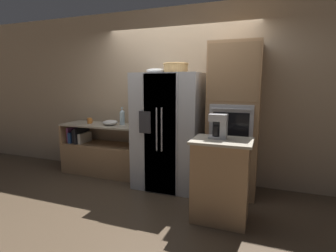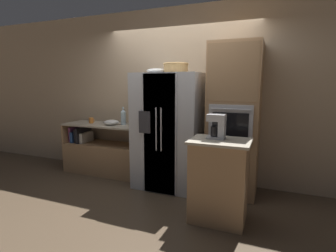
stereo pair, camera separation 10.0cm
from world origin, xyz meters
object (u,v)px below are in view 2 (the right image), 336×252
(bottle_tall, at_px, (123,117))
(coffee_maker, at_px, (218,125))
(refrigerator, at_px, (170,131))
(mixing_bowl, at_px, (111,122))
(wall_oven, at_px, (234,120))
(mug, at_px, (91,120))
(wicker_basket, at_px, (176,67))
(fruit_bowl, at_px, (157,71))

(bottle_tall, relative_size, coffee_maker, 1.09)
(refrigerator, relative_size, coffee_maker, 6.13)
(mixing_bowl, height_order, coffee_maker, coffee_maker)
(wall_oven, bearing_deg, mug, 179.33)
(coffee_maker, bearing_deg, wall_oven, 85.57)
(mug, bearing_deg, mixing_bowl, -2.78)
(mixing_bowl, bearing_deg, wall_oven, -0.22)
(mug, bearing_deg, refrigerator, -3.92)
(refrigerator, bearing_deg, coffee_maker, -39.15)
(wicker_basket, distance_m, fruit_bowl, 0.32)
(mug, bearing_deg, coffee_maker, -18.78)
(fruit_bowl, xyz_separation_m, coffee_maker, (1.11, -0.73, -0.66))
(fruit_bowl, relative_size, bottle_tall, 0.98)
(fruit_bowl, height_order, mixing_bowl, fruit_bowl)
(bottle_tall, height_order, mug, bottle_tall)
(wicker_basket, relative_size, coffee_maker, 1.31)
(mixing_bowl, bearing_deg, wicker_basket, -4.60)
(refrigerator, relative_size, mug, 14.96)
(wicker_basket, relative_size, mixing_bowl, 1.45)
(mug, distance_m, coffee_maker, 2.60)
(wicker_basket, xyz_separation_m, fruit_bowl, (-0.32, 0.01, -0.04))
(mug, relative_size, coffee_maker, 0.41)
(mixing_bowl, bearing_deg, bottle_tall, 29.01)
(coffee_maker, bearing_deg, fruit_bowl, 146.74)
(wicker_basket, relative_size, mug, 3.18)
(wicker_basket, height_order, mug, wicker_basket)
(refrigerator, height_order, bottle_tall, refrigerator)
(wall_oven, bearing_deg, bottle_tall, 176.75)
(refrigerator, xyz_separation_m, bottle_tall, (-0.94, 0.18, 0.15))
(wicker_basket, bearing_deg, coffee_maker, -42.17)
(wicker_basket, bearing_deg, fruit_bowl, 177.85)
(wall_oven, xyz_separation_m, bottle_tall, (-1.89, 0.11, -0.05))
(mug, bearing_deg, fruit_bowl, -4.59)
(refrigerator, bearing_deg, fruit_bowl, -179.71)
(bottle_tall, distance_m, coffee_maker, 2.05)
(wall_oven, height_order, coffee_maker, wall_oven)
(wall_oven, distance_m, bottle_tall, 1.90)
(coffee_maker, bearing_deg, bottle_tall, 153.53)
(refrigerator, distance_m, wicker_basket, 0.96)
(refrigerator, height_order, fruit_bowl, fruit_bowl)
(wicker_basket, distance_m, mixing_bowl, 1.52)
(mug, height_order, coffee_maker, coffee_maker)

